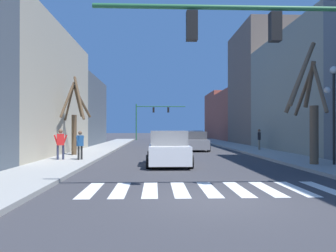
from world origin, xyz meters
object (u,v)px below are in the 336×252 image
(traffic_signal_near, at_px, (286,46))
(street_tree_left_mid, at_px, (309,106))
(car_parked_right_near, at_px, (195,142))
(car_driving_away_lane, at_px, (169,149))
(pedestrian_on_left_sidewalk, at_px, (259,137))
(street_tree_right_near, at_px, (75,116))
(car_parked_left_far, at_px, (195,137))
(pedestrian_near_right_corner, at_px, (80,143))
(traffic_signal_far, at_px, (152,113))
(street_lamp_right_corner, at_px, (334,95))
(pedestrian_waiting_at_curb, at_px, (60,142))

(traffic_signal_near, distance_m, street_tree_left_mid, 7.36)
(car_parked_right_near, bearing_deg, car_driving_away_lane, 166.22)
(pedestrian_on_left_sidewalk, height_order, street_tree_right_near, street_tree_right_near)
(pedestrian_on_left_sidewalk, bearing_deg, car_driving_away_lane, -26.20)
(car_parked_left_far, height_order, pedestrian_near_right_corner, pedestrian_near_right_corner)
(pedestrian_on_left_sidewalk, relative_size, street_tree_right_near, 0.32)
(traffic_signal_near, distance_m, traffic_signal_far, 43.22)
(traffic_signal_far, xyz_separation_m, car_parked_left_far, (5.92, -9.06, -3.53))
(car_parked_right_near, bearing_deg, car_parked_left_far, -7.14)
(car_parked_left_far, height_order, street_tree_right_near, street_tree_right_near)
(traffic_signal_far, relative_size, street_tree_left_mid, 1.35)
(street_lamp_right_corner, relative_size, pedestrian_on_left_sidewalk, 2.83)
(pedestrian_near_right_corner, distance_m, street_tree_right_near, 4.01)
(car_driving_away_lane, relative_size, street_tree_left_mid, 0.73)
(traffic_signal_near, xyz_separation_m, traffic_signal_far, (-4.36, 42.99, -0.00))
(traffic_signal_far, relative_size, pedestrian_near_right_corner, 5.05)
(car_parked_left_far, xyz_separation_m, street_tree_left_mid, (2.13, -27.71, 2.21))
(car_driving_away_lane, xyz_separation_m, pedestrian_on_left_sidewalk, (7.75, 9.73, 0.32))
(traffic_signal_far, distance_m, car_driving_away_lane, 36.05)
(traffic_signal_near, relative_size, pedestrian_on_left_sidewalk, 4.94)
(pedestrian_on_left_sidewalk, distance_m, street_tree_left_mid, 10.83)
(pedestrian_waiting_at_curb, distance_m, pedestrian_on_left_sidewalk, 15.79)
(street_tree_right_near, bearing_deg, car_parked_left_far, 63.89)
(street_lamp_right_corner, bearing_deg, traffic_signal_near, -128.71)
(street_tree_left_mid, bearing_deg, car_parked_left_far, 94.40)
(pedestrian_on_left_sidewalk, bearing_deg, street_tree_right_near, -59.23)
(car_driving_away_lane, height_order, pedestrian_waiting_at_curb, pedestrian_waiting_at_curb)
(pedestrian_waiting_at_curb, relative_size, street_tree_left_mid, 0.28)
(traffic_signal_near, bearing_deg, traffic_signal_far, 95.79)
(car_parked_left_far, relative_size, car_parked_right_near, 0.94)
(traffic_signal_far, bearing_deg, car_parked_right_near, -81.00)
(pedestrian_near_right_corner, bearing_deg, car_parked_right_near, -15.19)
(car_driving_away_lane, relative_size, pedestrian_near_right_corner, 2.72)
(street_tree_left_mid, bearing_deg, pedestrian_waiting_at_curb, 168.06)
(car_parked_left_far, bearing_deg, traffic_signal_far, 33.18)
(traffic_signal_near, bearing_deg, street_tree_right_near, 126.33)
(car_driving_away_lane, distance_m, street_tree_left_mid, 7.19)
(street_lamp_right_corner, distance_m, street_tree_right_near, 15.19)
(traffic_signal_near, xyz_separation_m, street_lamp_right_corner, (4.70, 5.87, -0.82))
(pedestrian_waiting_at_curb, bearing_deg, street_tree_right_near, -106.28)
(car_parked_left_far, bearing_deg, street_lamp_right_corner, -173.62)
(pedestrian_near_right_corner, distance_m, street_tree_left_mid, 12.03)
(pedestrian_waiting_at_curb, height_order, street_tree_left_mid, street_tree_left_mid)
(car_parked_left_far, distance_m, street_tree_left_mid, 27.88)
(car_parked_left_far, xyz_separation_m, pedestrian_waiting_at_curb, (-10.57, -25.03, 0.41))
(car_driving_away_lane, height_order, street_tree_right_near, street_tree_right_near)
(car_driving_away_lane, bearing_deg, traffic_signal_far, -178.00)
(traffic_signal_far, height_order, car_parked_left_far, traffic_signal_far)
(car_driving_away_lane, xyz_separation_m, street_tree_right_near, (-5.93, 5.17, 1.86))
(car_parked_left_far, relative_size, street_tree_right_near, 0.81)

